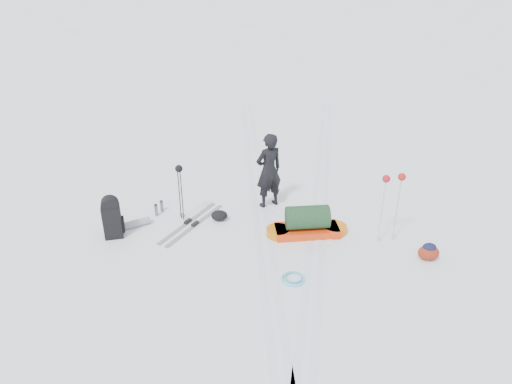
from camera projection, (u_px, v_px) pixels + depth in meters
ground at (263, 236)px, 10.52m from camera, size 200.00×200.00×0.00m
ski_tracks at (290, 215)px, 11.28m from camera, size 3.38×17.97×0.01m
skier at (269, 171)px, 11.27m from camera, size 0.78×0.70×1.79m
pulk_sled at (307, 224)px, 10.46m from camera, size 1.76×0.70×0.66m
expedition_rucksack at (115, 218)px, 10.33m from camera, size 0.89×0.80×0.94m
ski_poles_black at (179, 175)px, 10.63m from camera, size 0.17×0.16×1.32m
ski_poles_silver at (393, 186)px, 9.76m from camera, size 0.48×0.24×1.53m
touring_skis_grey at (191, 224)px, 10.92m from camera, size 1.24×1.88×0.07m
touring_skis_white at (299, 225)px, 10.87m from camera, size 1.47×1.71×0.07m
rope_coil at (293, 278)px, 9.20m from camera, size 0.47×0.47×0.05m
small_daypack at (429, 252)px, 9.70m from camera, size 0.44×0.35×0.35m
thermos_pair at (159, 208)px, 11.28m from camera, size 0.18×0.30×0.29m
stuff_sack at (219, 215)px, 11.03m from camera, size 0.45×0.40×0.23m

